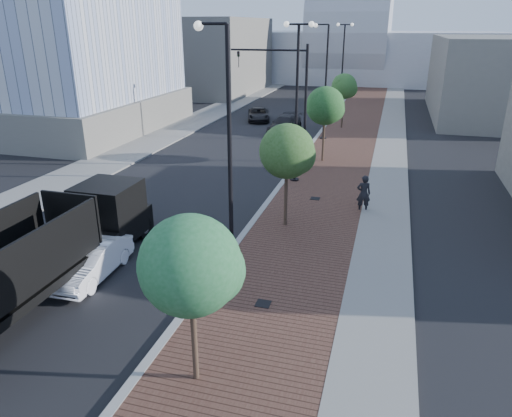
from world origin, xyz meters
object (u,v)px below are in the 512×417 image
(pedestrian, at_px, (364,194))
(white_sedan, at_px, (92,261))
(dump_truck, at_px, (61,248))
(dark_car_mid, at_px, (259,114))

(pedestrian, bearing_deg, white_sedan, 34.73)
(dump_truck, bearing_deg, dark_car_mid, 92.50)
(white_sedan, xyz_separation_m, pedestrian, (9.48, 9.84, 0.31))
(dark_car_mid, bearing_deg, white_sedan, -102.03)
(pedestrian, bearing_deg, dark_car_mid, -73.46)
(dump_truck, relative_size, white_sedan, 3.26)
(white_sedan, bearing_deg, pedestrian, 43.69)
(dark_car_mid, distance_m, pedestrian, 25.61)
(white_sedan, bearing_deg, dump_truck, -148.29)
(dump_truck, relative_size, pedestrian, 6.78)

